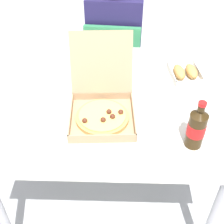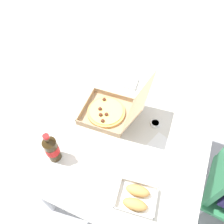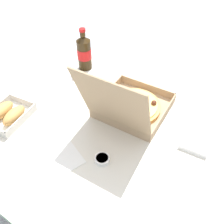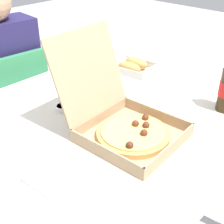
{
  "view_description": "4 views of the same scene",
  "coord_description": "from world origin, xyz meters",
  "px_view_note": "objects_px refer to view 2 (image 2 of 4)",
  "views": [
    {
      "loc": [
        0.05,
        -1.18,
        1.7
      ],
      "look_at": [
        0.02,
        -0.13,
        0.77
      ],
      "focal_mm": 49.71,
      "sensor_mm": 36.0,
      "label": 1
    },
    {
      "loc": [
        0.71,
        0.19,
        1.86
      ],
      "look_at": [
        -0.01,
        -0.12,
        0.8
      ],
      "focal_mm": 34.86,
      "sensor_mm": 36.0,
      "label": 2
    },
    {
      "loc": [
        -0.38,
        0.56,
        1.52
      ],
      "look_at": [
        0.02,
        -0.06,
        0.79
      ],
      "focal_mm": 39.55,
      "sensor_mm": 36.0,
      "label": 3
    },
    {
      "loc": [
        -0.66,
        -0.67,
        1.34
      ],
      "look_at": [
        0.01,
        -0.04,
        0.79
      ],
      "focal_mm": 49.14,
      "sensor_mm": 36.0,
      "label": 4
    }
  ],
  "objects_px": {
    "paper_menu": "(158,152)",
    "dipping_sauce_cup": "(155,123)",
    "bread_side_box": "(136,198)",
    "cola_bottle": "(52,149)",
    "pizza_box_open": "(111,111)",
    "napkin_pile": "(129,83)"
  },
  "relations": [
    {
      "from": "paper_menu",
      "to": "dipping_sauce_cup",
      "type": "distance_m",
      "value": 0.18
    },
    {
      "from": "bread_side_box",
      "to": "cola_bottle",
      "type": "xyz_separation_m",
      "value": [
        -0.04,
        -0.49,
        0.07
      ]
    },
    {
      "from": "napkin_pile",
      "to": "dipping_sauce_cup",
      "type": "bearing_deg",
      "value": 45.81
    },
    {
      "from": "napkin_pile",
      "to": "pizza_box_open",
      "type": "bearing_deg",
      "value": -0.96
    },
    {
      "from": "bread_side_box",
      "to": "napkin_pile",
      "type": "bearing_deg",
      "value": -156.85
    },
    {
      "from": "pizza_box_open",
      "to": "napkin_pile",
      "type": "relative_size",
      "value": 3.63
    },
    {
      "from": "pizza_box_open",
      "to": "napkin_pile",
      "type": "bearing_deg",
      "value": 179.04
    },
    {
      "from": "cola_bottle",
      "to": "paper_menu",
      "type": "height_order",
      "value": "cola_bottle"
    },
    {
      "from": "napkin_pile",
      "to": "dipping_sauce_cup",
      "type": "relative_size",
      "value": 1.96
    },
    {
      "from": "paper_menu",
      "to": "cola_bottle",
      "type": "bearing_deg",
      "value": -42.95
    },
    {
      "from": "paper_menu",
      "to": "bread_side_box",
      "type": "bearing_deg",
      "value": 14.98
    },
    {
      "from": "bread_side_box",
      "to": "cola_bottle",
      "type": "relative_size",
      "value": 0.93
    },
    {
      "from": "bread_side_box",
      "to": "napkin_pile",
      "type": "xyz_separation_m",
      "value": [
        -0.72,
        -0.31,
        -0.02
      ]
    },
    {
      "from": "cola_bottle",
      "to": "paper_menu",
      "type": "xyz_separation_m",
      "value": [
        -0.25,
        0.52,
        -0.09
      ]
    },
    {
      "from": "cola_bottle",
      "to": "dipping_sauce_cup",
      "type": "relative_size",
      "value": 4.0
    },
    {
      "from": "pizza_box_open",
      "to": "bread_side_box",
      "type": "relative_size",
      "value": 1.92
    },
    {
      "from": "pizza_box_open",
      "to": "dipping_sauce_cup",
      "type": "relative_size",
      "value": 7.13
    },
    {
      "from": "bread_side_box",
      "to": "dipping_sauce_cup",
      "type": "bearing_deg",
      "value": -174.91
    },
    {
      "from": "bread_side_box",
      "to": "cola_bottle",
      "type": "distance_m",
      "value": 0.49
    },
    {
      "from": "bread_side_box",
      "to": "cola_bottle",
      "type": "height_order",
      "value": "cola_bottle"
    },
    {
      "from": "bread_side_box",
      "to": "cola_bottle",
      "type": "bearing_deg",
      "value": -94.46
    },
    {
      "from": "paper_menu",
      "to": "dipping_sauce_cup",
      "type": "height_order",
      "value": "dipping_sauce_cup"
    }
  ]
}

